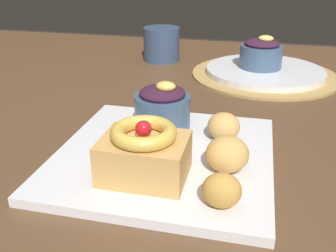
# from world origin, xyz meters

# --- Properties ---
(dining_table) EXTENTS (1.58, 1.07, 0.73)m
(dining_table) POSITION_xyz_m (0.00, 0.00, 0.65)
(dining_table) COLOR brown
(dining_table) RESTS_ON ground_plane
(woven_placemat) EXTENTS (0.32, 0.32, 0.00)m
(woven_placemat) POSITION_xyz_m (0.12, 0.20, 0.73)
(woven_placemat) COLOR #AD894C
(woven_placemat) RESTS_ON dining_table
(front_plate) EXTENTS (0.28, 0.28, 0.01)m
(front_plate) POSITION_xyz_m (-0.01, -0.20, 0.74)
(front_plate) COLOR white
(front_plate) RESTS_ON dining_table
(cake_slice) EXTENTS (0.10, 0.07, 0.07)m
(cake_slice) POSITION_xyz_m (-0.02, -0.27, 0.77)
(cake_slice) COLOR tan
(cake_slice) RESTS_ON front_plate
(berry_ramekin) EXTENTS (0.08, 0.08, 0.07)m
(berry_ramekin) POSITION_xyz_m (-0.03, -0.13, 0.77)
(berry_ramekin) COLOR #3D5675
(berry_ramekin) RESTS_ON front_plate
(fritter_front) EXTENTS (0.04, 0.04, 0.04)m
(fritter_front) POSITION_xyz_m (0.08, -0.30, 0.76)
(fritter_front) COLOR gold
(fritter_front) RESTS_ON front_plate
(fritter_middle) EXTENTS (0.04, 0.04, 0.04)m
(fritter_middle) POSITION_xyz_m (0.06, -0.15, 0.76)
(fritter_middle) COLOR tan
(fritter_middle) RESTS_ON front_plate
(fritter_back) EXTENTS (0.05, 0.05, 0.04)m
(fritter_back) POSITION_xyz_m (0.08, -0.23, 0.76)
(fritter_back) COLOR tan
(fritter_back) RESTS_ON front_plate
(back_plate) EXTENTS (0.25, 0.25, 0.01)m
(back_plate) POSITION_xyz_m (0.12, 0.20, 0.74)
(back_plate) COLOR white
(back_plate) RESTS_ON woven_placemat
(back_ramekin) EXTENTS (0.09, 0.09, 0.07)m
(back_ramekin) POSITION_xyz_m (0.11, 0.21, 0.78)
(back_ramekin) COLOR #3D5675
(back_ramekin) RESTS_ON back_plate
(coffee_mug) EXTENTS (0.09, 0.09, 0.08)m
(coffee_mug) POSITION_xyz_m (-0.13, 0.28, 0.77)
(coffee_mug) COLOR #334766
(coffee_mug) RESTS_ON dining_table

